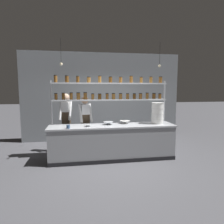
# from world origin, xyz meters

# --- Properties ---
(ground_plane) EXTENTS (40.00, 40.00, 0.00)m
(ground_plane) POSITION_xyz_m (0.00, 0.00, 0.00)
(ground_plane) COLOR #4C4C51
(back_wall) EXTENTS (5.74, 0.12, 3.16)m
(back_wall) POSITION_xyz_m (0.00, 2.12, 1.58)
(back_wall) COLOR gray
(back_wall) RESTS_ON ground_plane
(prep_counter) EXTENTS (3.34, 0.76, 0.92)m
(prep_counter) POSITION_xyz_m (0.00, -0.00, 0.46)
(prep_counter) COLOR gray
(prep_counter) RESTS_ON ground_plane
(spice_shelf_unit) EXTENTS (3.22, 0.28, 2.24)m
(spice_shelf_unit) POSITION_xyz_m (-0.00, 0.33, 1.77)
(spice_shelf_unit) COLOR #ADAFB5
(spice_shelf_unit) RESTS_ON ground_plane
(chef_left) EXTENTS (0.41, 0.35, 1.74)m
(chef_left) POSITION_xyz_m (-1.24, 0.81, 1.01)
(chef_left) COLOR black
(chef_left) RESTS_ON ground_plane
(chef_center) EXTENTS (0.41, 0.34, 1.66)m
(chef_center) POSITION_xyz_m (-0.69, 0.56, 0.96)
(chef_center) COLOR black
(chef_center) RESTS_ON ground_plane
(container_stack) EXTENTS (0.34, 0.34, 0.58)m
(container_stack) POSITION_xyz_m (1.27, 0.02, 1.21)
(container_stack) COLOR white
(container_stack) RESTS_ON prep_counter
(prep_bowl_near_left) EXTENTS (0.27, 0.27, 0.07)m
(prep_bowl_near_left) POSITION_xyz_m (-0.09, 0.09, 0.96)
(prep_bowl_near_left) COLOR #B2B7BC
(prep_bowl_near_left) RESTS_ON prep_counter
(prep_bowl_center_front) EXTENTS (0.16, 0.16, 0.04)m
(prep_bowl_center_front) POSITION_xyz_m (-0.65, -0.09, 0.94)
(prep_bowl_center_front) COLOR #B2B7BC
(prep_bowl_center_front) RESTS_ON prep_counter
(prep_bowl_center_back) EXTENTS (0.29, 0.29, 0.08)m
(prep_bowl_center_back) POSITION_xyz_m (0.39, 0.18, 0.96)
(prep_bowl_center_back) COLOR silver
(prep_bowl_center_back) RESTS_ON prep_counter
(serving_cup_front) EXTENTS (0.09, 0.09, 0.09)m
(serving_cup_front) POSITION_xyz_m (-1.13, -0.27, 0.96)
(serving_cup_front) COLOR #334C70
(serving_cup_front) RESTS_ON prep_counter
(pendant_light_row) EXTENTS (2.63, 0.07, 0.65)m
(pendant_light_row) POSITION_xyz_m (0.00, 0.00, 2.52)
(pendant_light_row) COLOR black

